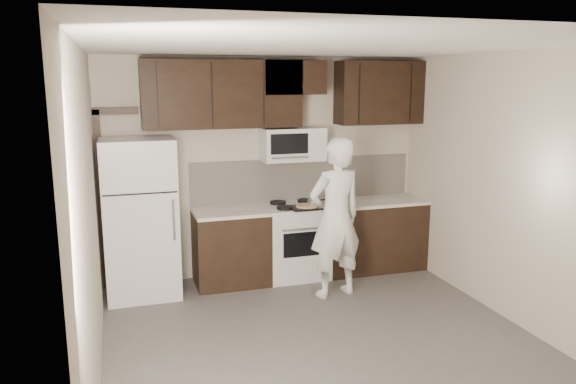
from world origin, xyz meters
name	(u,v)px	position (x,y,z in m)	size (l,w,h in m)	color
floor	(329,349)	(0.00, 0.00, 0.00)	(4.50, 4.50, 0.00)	#504E4B
back_wall	(265,167)	(0.00, 2.25, 1.35)	(4.00, 4.00, 0.00)	#C0B5A3
ceiling	(334,46)	(0.00, 0.00, 2.70)	(4.50, 4.50, 0.00)	white
counter_run	(318,239)	(0.60, 1.94, 0.46)	(2.95, 0.64, 0.91)	black
stove	(295,241)	(0.30, 1.94, 0.46)	(0.76, 0.66, 0.94)	silver
backsplash	(303,179)	(0.50, 2.24, 1.18)	(2.90, 0.02, 0.54)	beige
upper_cabinets	(285,92)	(0.21, 2.08, 2.28)	(3.48, 0.35, 0.78)	black
microwave	(293,144)	(0.30, 2.06, 1.65)	(0.76, 0.42, 0.40)	silver
refrigerator	(140,218)	(-1.55, 1.89, 0.90)	(0.80, 0.76, 1.80)	silver
door_trim	(104,184)	(-1.92, 2.21, 1.25)	(0.50, 0.08, 2.12)	black
saucepan	(314,202)	(0.48, 1.79, 0.97)	(0.26, 0.15, 0.15)	silver
baking_tray	(307,207)	(0.38, 1.75, 0.92)	(0.40, 0.30, 0.02)	black
pizza	(307,206)	(0.38, 1.75, 0.94)	(0.27, 0.27, 0.02)	beige
person	(335,218)	(0.54, 1.22, 0.91)	(0.66, 0.43, 1.82)	white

